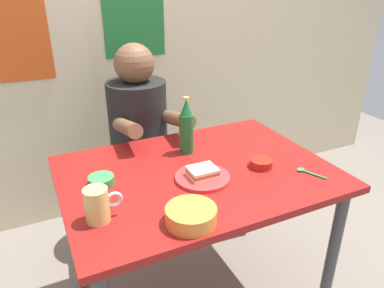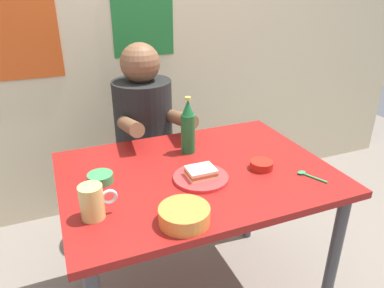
{
  "view_description": "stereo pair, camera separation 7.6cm",
  "coord_description": "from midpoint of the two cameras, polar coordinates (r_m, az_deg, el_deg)",
  "views": [
    {
      "loc": [
        -0.59,
        -1.18,
        1.47
      ],
      "look_at": [
        0.0,
        0.05,
        0.84
      ],
      "focal_mm": 33.91,
      "sensor_mm": 36.0,
      "label": 1
    },
    {
      "loc": [
        -0.52,
        -1.21,
        1.47
      ],
      "look_at": [
        0.0,
        0.05,
        0.84
      ],
      "focal_mm": 33.91,
      "sensor_mm": 36.0,
      "label": 2
    }
  ],
  "objects": [
    {
      "name": "wall_back",
      "position": [
        2.32,
        -12.41,
        20.06
      ],
      "size": [
        4.4,
        0.09,
        2.6
      ],
      "color": "beige",
      "rests_on": "ground"
    },
    {
      "name": "dining_table",
      "position": [
        1.56,
        -0.61,
        -7.19
      ],
      "size": [
        1.1,
        0.8,
        0.74
      ],
      "color": "maroon",
      "rests_on": "ground"
    },
    {
      "name": "stool",
      "position": [
        2.2,
        -8.83,
        -6.15
      ],
      "size": [
        0.34,
        0.34,
        0.45
      ],
      "color": "#4C4C51",
      "rests_on": "ground"
    },
    {
      "name": "person_seated",
      "position": [
        2.01,
        -9.5,
        3.93
      ],
      "size": [
        0.33,
        0.56,
        0.72
      ],
      "color": "black",
      "rests_on": "stool"
    },
    {
      "name": "plate_orange",
      "position": [
        1.44,
        0.14,
        -5.3
      ],
      "size": [
        0.22,
        0.22,
        0.01
      ],
      "primitive_type": "cylinder",
      "color": "red",
      "rests_on": "dining_table"
    },
    {
      "name": "sandwich",
      "position": [
        1.43,
        0.14,
        -4.44
      ],
      "size": [
        0.11,
        0.09,
        0.04
      ],
      "color": "beige",
      "rests_on": "plate_orange"
    },
    {
      "name": "beer_mug",
      "position": [
        1.24,
        -16.35,
        -9.19
      ],
      "size": [
        0.13,
        0.08,
        0.12
      ],
      "color": "#D1BC66",
      "rests_on": "dining_table"
    },
    {
      "name": "beer_bottle",
      "position": [
        1.62,
        -2.24,
        2.53
      ],
      "size": [
        0.06,
        0.06,
        0.26
      ],
      "color": "#19602D",
      "rests_on": "dining_table"
    },
    {
      "name": "sambal_bowl_red",
      "position": [
        1.55,
        9.44,
        -2.94
      ],
      "size": [
        0.1,
        0.1,
        0.03
      ],
      "color": "#B21E14",
      "rests_on": "dining_table"
    },
    {
      "name": "soup_bowl_orange",
      "position": [
        1.2,
        -2.0,
        -11.07
      ],
      "size": [
        0.17,
        0.17,
        0.05
      ],
      "color": "orange",
      "rests_on": "dining_table"
    },
    {
      "name": "dip_bowl_green",
      "position": [
        1.46,
        -15.55,
        -5.52
      ],
      "size": [
        0.1,
        0.1,
        0.03
      ],
      "color": "#388C4C",
      "rests_on": "dining_table"
    },
    {
      "name": "spoon",
      "position": [
        1.55,
        16.13,
        -4.19
      ],
      "size": [
        0.07,
        0.11,
        0.01
      ],
      "color": "#26A559",
      "rests_on": "dining_table"
    }
  ]
}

